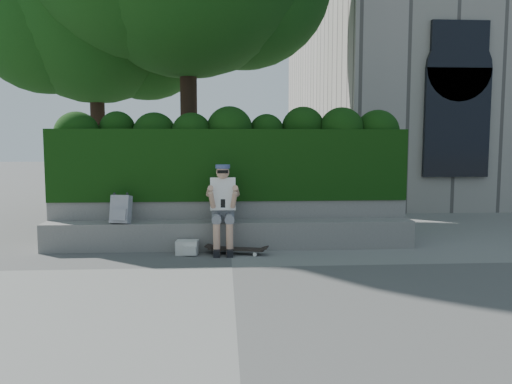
{
  "coord_description": "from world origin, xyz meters",
  "views": [
    {
      "loc": [
        -0.11,
        -6.8,
        1.72
      ],
      "look_at": [
        0.4,
        1.0,
        0.95
      ],
      "focal_mm": 35.0,
      "sensor_mm": 36.0,
      "label": 1
    }
  ],
  "objects": [
    {
      "name": "backpack_plaid",
      "position": [
        -1.74,
        1.15,
        0.67
      ],
      "size": [
        0.33,
        0.23,
        0.44
      ],
      "primitive_type": "cube",
      "rotation": [
        0.0,
        0.0,
        -0.23
      ],
      "color": "#BDBCC1",
      "rests_on": "bench_ledge"
    },
    {
      "name": "planter_wall",
      "position": [
        0.0,
        1.73,
        0.38
      ],
      "size": [
        6.0,
        0.5,
        0.75
      ],
      "primitive_type": "cube",
      "color": "gray",
      "rests_on": "ground"
    },
    {
      "name": "skateboard",
      "position": [
        0.09,
        0.81,
        0.08
      ],
      "size": [
        0.9,
        0.42,
        0.09
      ],
      "rotation": [
        0.0,
        0.0,
        -0.24
      ],
      "color": "black",
      "rests_on": "ground"
    },
    {
      "name": "tree_right",
      "position": [
        -3.17,
        5.74,
        4.96
      ],
      "size": [
        4.59,
        4.59,
        7.27
      ],
      "rotation": [
        0.0,
        0.0,
        0.27
      ],
      "color": "black",
      "rests_on": "ground"
    },
    {
      "name": "backpack_ground",
      "position": [
        -0.68,
        0.86,
        0.11
      ],
      "size": [
        0.35,
        0.27,
        0.22
      ],
      "primitive_type": "cube",
      "rotation": [
        0.0,
        0.0,
        -0.1
      ],
      "color": "beige",
      "rests_on": "ground"
    },
    {
      "name": "bench_ledge",
      "position": [
        0.0,
        1.25,
        0.23
      ],
      "size": [
        6.0,
        0.45,
        0.45
      ],
      "primitive_type": "cube",
      "color": "gray",
      "rests_on": "ground"
    },
    {
      "name": "ground",
      "position": [
        0.0,
        0.0,
        0.0
      ],
      "size": [
        80.0,
        80.0,
        0.0
      ],
      "primitive_type": "plane",
      "color": "slate",
      "rests_on": "ground"
    },
    {
      "name": "person",
      "position": [
        -0.12,
        1.07,
        0.75
      ],
      "size": [
        0.4,
        0.76,
        1.38
      ],
      "color": "gray",
      "rests_on": "ground"
    },
    {
      "name": "hedge",
      "position": [
        0.0,
        1.95,
        1.35
      ],
      "size": [
        6.0,
        1.0,
        1.2
      ],
      "primitive_type": "cube",
      "color": "black",
      "rests_on": "planter_wall"
    }
  ]
}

